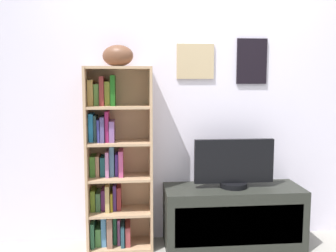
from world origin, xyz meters
name	(u,v)px	position (x,y,z in m)	size (l,w,h in m)	color
back_wall	(196,99)	(0.00, 1.13, 1.19)	(4.80, 0.08, 2.38)	silver
bookshelf	(113,165)	(-0.69, 0.99, 0.67)	(0.52, 0.28, 1.45)	tan
football	(118,56)	(-0.64, 0.96, 1.53)	(0.25, 0.17, 0.17)	brown
tv_stand	(233,216)	(0.27, 0.89, 0.24)	(1.11, 0.42, 0.49)	#262823
television	(234,164)	(0.27, 0.89, 0.68)	(0.64, 0.22, 0.39)	black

